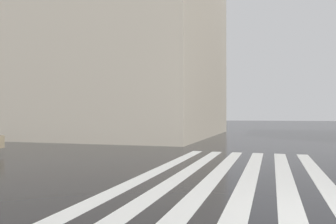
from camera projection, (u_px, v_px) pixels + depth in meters
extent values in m
cube|color=silver|center=(322.00, 180.00, 9.52)|extent=(13.00, 0.50, 0.01)
cube|color=silver|center=(285.00, 178.00, 9.82)|extent=(13.00, 0.50, 0.01)
cube|color=silver|center=(250.00, 176.00, 10.11)|extent=(13.00, 0.50, 0.01)
cube|color=silver|center=(217.00, 175.00, 10.41)|extent=(13.00, 0.50, 0.01)
cube|color=silver|center=(185.00, 173.00, 10.71)|extent=(13.00, 0.50, 0.01)
cube|color=silver|center=(156.00, 171.00, 11.00)|extent=(13.00, 0.50, 0.01)
cube|color=beige|center=(73.00, 28.00, 32.92)|extent=(19.38, 27.40, 20.87)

